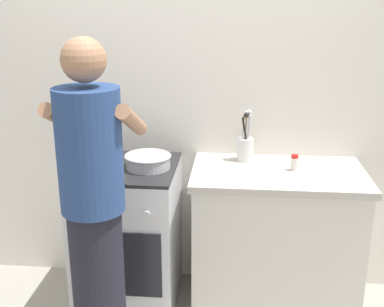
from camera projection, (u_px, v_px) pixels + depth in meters
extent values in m
cube|color=silver|center=(221.00, 98.00, 3.06)|extent=(3.20, 0.10, 2.50)
cube|color=silver|center=(274.00, 244.00, 2.95)|extent=(0.96, 0.56, 0.86)
cube|color=#B7B2A8|center=(279.00, 174.00, 2.81)|extent=(1.00, 0.60, 0.04)
cube|color=silver|center=(128.00, 236.00, 3.03)|extent=(0.60, 0.60, 0.88)
cube|color=#232326|center=(125.00, 168.00, 2.89)|extent=(0.60, 0.60, 0.02)
cube|color=black|center=(117.00, 264.00, 2.75)|extent=(0.51, 0.01, 0.40)
cylinder|color=silver|center=(81.00, 212.00, 2.66)|extent=(0.04, 0.01, 0.04)
cylinder|color=silver|center=(114.00, 213.00, 2.64)|extent=(0.04, 0.01, 0.04)
cylinder|color=silver|center=(147.00, 214.00, 2.63)|extent=(0.04, 0.01, 0.04)
cylinder|color=#38383D|center=(103.00, 156.00, 2.91)|extent=(0.17, 0.17, 0.10)
cube|color=black|center=(86.00, 148.00, 2.91)|extent=(0.04, 0.02, 0.01)
cube|color=black|center=(119.00, 149.00, 2.89)|extent=(0.04, 0.02, 0.01)
cylinder|color=#B7B7BC|center=(148.00, 162.00, 2.85)|extent=(0.26, 0.26, 0.08)
torus|color=#B7B7BC|center=(148.00, 156.00, 2.84)|extent=(0.27, 0.27, 0.01)
cylinder|color=silver|center=(245.00, 149.00, 2.97)|extent=(0.10, 0.10, 0.14)
cylinder|color=silver|center=(246.00, 137.00, 2.95)|extent=(0.02, 0.05, 0.27)
sphere|color=silver|center=(247.00, 113.00, 2.90)|extent=(0.03, 0.03, 0.03)
cylinder|color=white|center=(242.00, 138.00, 2.96)|extent=(0.02, 0.03, 0.22)
sphere|color=white|center=(243.00, 119.00, 2.92)|extent=(0.03, 0.03, 0.03)
cylinder|color=#9E7547|center=(245.00, 138.00, 2.95)|extent=(0.03, 0.03, 0.24)
sphere|color=#9E7547|center=(246.00, 116.00, 2.91)|extent=(0.03, 0.03, 0.03)
cylinder|color=black|center=(246.00, 138.00, 2.93)|extent=(0.06, 0.02, 0.26)
sphere|color=black|center=(247.00, 115.00, 2.88)|extent=(0.03, 0.03, 0.03)
cylinder|color=#B7BABF|center=(248.00, 136.00, 2.95)|extent=(0.02, 0.07, 0.27)
sphere|color=#B7BABF|center=(249.00, 112.00, 2.90)|extent=(0.03, 0.03, 0.03)
cylinder|color=silver|center=(294.00, 164.00, 2.81)|extent=(0.04, 0.04, 0.08)
cylinder|color=red|center=(295.00, 156.00, 2.79)|extent=(0.04, 0.04, 0.02)
cylinder|color=black|center=(99.00, 291.00, 2.44)|extent=(0.26, 0.26, 0.90)
cylinder|color=navy|center=(90.00, 151.00, 2.21)|extent=(0.30, 0.30, 0.58)
sphere|color=#A07254|center=(84.00, 60.00, 2.09)|extent=(0.20, 0.20, 0.20)
cylinder|color=#A07254|center=(62.00, 119.00, 2.33)|extent=(0.07, 0.41, 0.24)
cylinder|color=#A07254|center=(132.00, 121.00, 2.30)|extent=(0.07, 0.41, 0.24)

